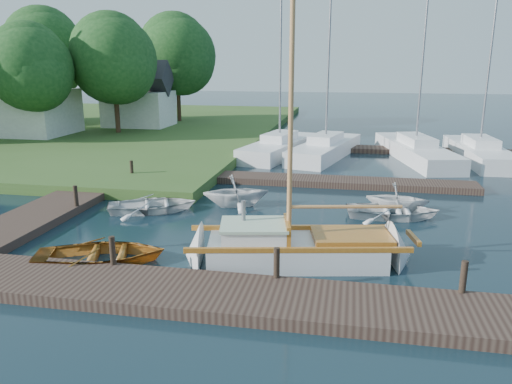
% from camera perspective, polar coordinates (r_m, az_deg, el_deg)
% --- Properties ---
extents(ground, '(160.00, 160.00, 0.00)m').
position_cam_1_polar(ground, '(17.92, -0.00, -3.71)').
color(ground, black).
rests_on(ground, ground).
extents(near_dock, '(18.00, 2.20, 0.30)m').
position_cam_1_polar(near_dock, '(12.46, -5.34, -11.63)').
color(near_dock, '#30201A').
rests_on(near_dock, ground).
extents(left_dock, '(2.20, 18.00, 0.30)m').
position_cam_1_polar(left_dock, '(22.49, -19.42, -0.34)').
color(left_dock, '#30201A').
rests_on(left_dock, ground).
extents(far_dock, '(14.00, 1.60, 0.30)m').
position_cam_1_polar(far_dock, '(23.87, 7.69, 1.22)').
color(far_dock, '#30201A').
rests_on(far_dock, ground).
extents(pontoon, '(30.00, 1.60, 0.30)m').
position_cam_1_polar(pontoon, '(33.84, 22.37, 4.23)').
color(pontoon, '#30201A').
rests_on(pontoon, ground).
extents(mooring_post_1, '(0.16, 0.16, 0.80)m').
position_cam_1_polar(mooring_post_1, '(14.15, -16.07, -6.44)').
color(mooring_post_1, black).
rests_on(mooring_post_1, near_dock).
extents(mooring_post_2, '(0.16, 0.16, 0.80)m').
position_cam_1_polar(mooring_post_2, '(12.82, 2.38, -8.08)').
color(mooring_post_2, black).
rests_on(mooring_post_2, near_dock).
extents(mooring_post_3, '(0.16, 0.16, 0.80)m').
position_cam_1_polar(mooring_post_3, '(13.01, 22.63, -8.93)').
color(mooring_post_3, black).
rests_on(mooring_post_3, near_dock).
extents(mooring_post_4, '(0.16, 0.16, 0.80)m').
position_cam_1_polar(mooring_post_4, '(20.19, -19.90, -0.42)').
color(mooring_post_4, black).
rests_on(mooring_post_4, left_dock).
extents(mooring_post_5, '(0.16, 0.16, 0.80)m').
position_cam_1_polar(mooring_post_5, '(24.49, -14.02, 2.58)').
color(mooring_post_5, black).
rests_on(mooring_post_5, left_dock).
extents(sailboat, '(7.40, 3.32, 9.83)m').
position_cam_1_polar(sailboat, '(14.59, 5.18, -6.73)').
color(sailboat, white).
rests_on(sailboat, ground).
extents(dinghy, '(4.29, 3.61, 0.76)m').
position_cam_1_polar(dinghy, '(15.14, -17.37, -6.42)').
color(dinghy, brown).
rests_on(dinghy, ground).
extents(tender_a, '(4.03, 3.52, 0.70)m').
position_cam_1_polar(tender_a, '(19.80, -11.77, -1.18)').
color(tender_a, white).
rests_on(tender_a, ground).
extents(tender_b, '(3.19, 2.96, 1.37)m').
position_cam_1_polar(tender_b, '(20.01, -2.32, 0.30)').
color(tender_b, white).
rests_on(tender_b, ground).
extents(tender_c, '(3.54, 2.64, 0.70)m').
position_cam_1_polar(tender_c, '(19.30, 15.37, -1.81)').
color(tender_c, white).
rests_on(tender_c, ground).
extents(tender_d, '(2.57, 2.28, 1.24)m').
position_cam_1_polar(tender_d, '(20.03, 15.87, -0.44)').
color(tender_d, white).
rests_on(tender_d, ground).
extents(marina_boat_0, '(4.03, 8.75, 10.31)m').
position_cam_1_polar(marina_boat_0, '(31.17, 2.71, 5.28)').
color(marina_boat_0, white).
rests_on(marina_boat_0, ground).
extents(marina_boat_1, '(4.25, 8.96, 10.73)m').
position_cam_1_polar(marina_boat_1, '(30.82, 7.95, 5.05)').
color(marina_boat_1, white).
rests_on(marina_boat_1, ground).
extents(marina_boat_3, '(4.32, 10.23, 10.94)m').
position_cam_1_polar(marina_boat_3, '(31.34, 17.76, 4.64)').
color(marina_boat_3, white).
rests_on(marina_boat_3, ground).
extents(marina_boat_4, '(2.69, 8.80, 9.89)m').
position_cam_1_polar(marina_boat_4, '(32.04, 24.17, 4.26)').
color(marina_boat_4, white).
rests_on(marina_boat_4, ground).
extents(house_a, '(6.30, 5.00, 6.29)m').
position_cam_1_polar(house_a, '(40.19, -24.77, 9.54)').
color(house_a, beige).
rests_on(house_a, shore).
extents(house_c, '(5.25, 4.00, 5.28)m').
position_cam_1_polar(house_c, '(42.47, -13.25, 10.17)').
color(house_c, beige).
rests_on(house_c, shore).
extents(tree_2, '(5.83, 5.75, 7.82)m').
position_cam_1_polar(tree_2, '(37.36, -24.34, 12.82)').
color(tree_2, '#332114').
rests_on(tree_2, shore).
extents(tree_3, '(6.41, 6.38, 8.74)m').
position_cam_1_polar(tree_3, '(38.78, -15.96, 14.39)').
color(tree_3, '#332114').
rests_on(tree_3, shore).
extents(tree_4, '(7.01, 7.01, 9.66)m').
position_cam_1_polar(tree_4, '(46.23, -22.91, 14.48)').
color(tree_4, '#332114').
rests_on(tree_4, shore).
extents(tree_7, '(6.83, 6.83, 9.38)m').
position_cam_1_polar(tree_7, '(45.38, -9.00, 15.22)').
color(tree_7, '#332114').
rests_on(tree_7, shore).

